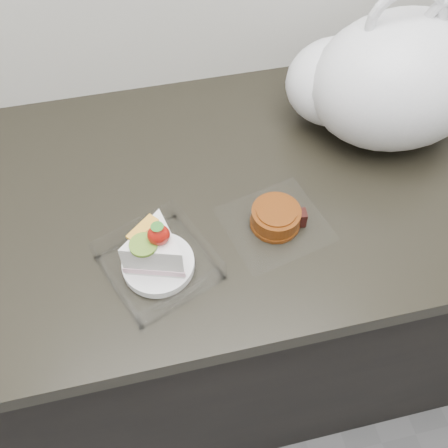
{
  "coord_description": "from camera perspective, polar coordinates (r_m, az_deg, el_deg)",
  "views": [
    {
      "loc": [
        -0.1,
        1.1,
        1.61
      ],
      "look_at": [
        0.01,
        1.57,
        0.94
      ],
      "focal_mm": 40.0,
      "sensor_mm": 36.0,
      "label": 1
    }
  ],
  "objects": [
    {
      "name": "counter",
      "position": [
        1.3,
        -1.6,
        -8.65
      ],
      "size": [
        2.04,
        0.64,
        0.9
      ],
      "color": "black",
      "rests_on": "ground"
    },
    {
      "name": "cake_tray",
      "position": [
        0.8,
        -7.65,
        -3.8
      ],
      "size": [
        0.21,
        0.21,
        0.13
      ],
      "rotation": [
        0.0,
        0.0,
        0.39
      ],
      "color": "white",
      "rests_on": "counter"
    },
    {
      "name": "mooncake_wrap",
      "position": [
        0.86,
        6.01,
        0.63
      ],
      "size": [
        0.2,
        0.19,
        0.04
      ],
      "rotation": [
        0.0,
        0.0,
        0.41
      ],
      "color": "white",
      "rests_on": "counter"
    },
    {
      "name": "plastic_bag",
      "position": [
        1.0,
        18.13,
        15.36
      ],
      "size": [
        0.42,
        0.35,
        0.31
      ],
      "rotation": [
        0.0,
        0.0,
        -0.32
      ],
      "color": "white",
      "rests_on": "counter"
    }
  ]
}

